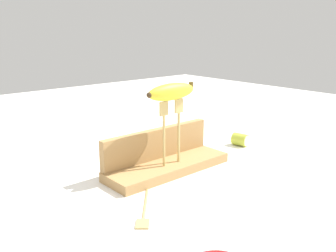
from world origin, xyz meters
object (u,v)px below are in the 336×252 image
banana_raised_center (172,92)px  fork_fallen_near (144,212)px  fork_stand_center (171,126)px  banana_chunk_near (241,140)px

banana_raised_center → fork_fallen_near: 0.32m
fork_stand_center → fork_fallen_near: size_ratio=1.19×
fork_stand_center → fork_fallen_near: fork_stand_center is taller
fork_stand_center → fork_fallen_near: bearing=-145.7°
banana_chunk_near → fork_stand_center: bearing=-175.4°
fork_stand_center → banana_chunk_near: size_ratio=3.12×
fork_stand_center → banana_chunk_near: fork_stand_center is taller
banana_raised_center → fork_fallen_near: (-0.19, -0.13, -0.21)m
fork_fallen_near → banana_raised_center: bearing=34.3°
fork_stand_center → fork_fallen_near: (-0.19, -0.13, -0.12)m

